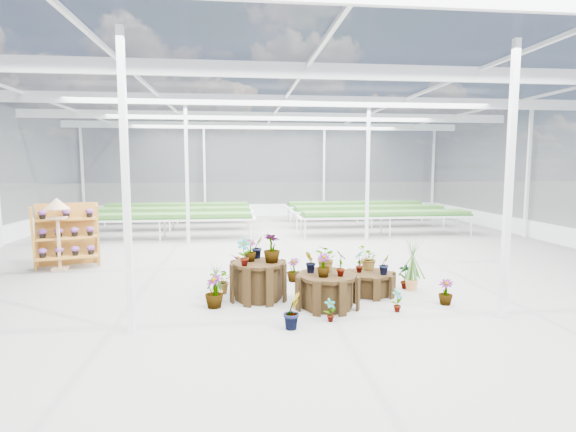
{
  "coord_description": "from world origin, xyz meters",
  "views": [
    {
      "loc": [
        -1.36,
        -10.82,
        2.51
      ],
      "look_at": [
        -0.15,
        0.04,
        1.3
      ],
      "focal_mm": 28.0,
      "sensor_mm": 36.0,
      "label": 1
    }
  ],
  "objects": [
    {
      "name": "ground_plane",
      "position": [
        0.0,
        0.0,
        0.0
      ],
      "size": [
        24.0,
        24.0,
        0.0
      ],
      "primitive_type": "plane",
      "color": "gray",
      "rests_on": "ground"
    },
    {
      "name": "greenhouse_shell",
      "position": [
        0.0,
        0.0,
        2.25
      ],
      "size": [
        18.0,
        24.0,
        4.5
      ],
      "primitive_type": null,
      "color": "white",
      "rests_on": "ground"
    },
    {
      "name": "steel_frame",
      "position": [
        0.0,
        0.0,
        2.25
      ],
      "size": [
        18.0,
        24.0,
        4.5
      ],
      "primitive_type": null,
      "color": "silver",
      "rests_on": "ground"
    },
    {
      "name": "nursery_benches",
      "position": [
        0.0,
        7.2,
        0.42
      ],
      "size": [
        16.0,
        7.0,
        0.84
      ],
      "primitive_type": null,
      "color": "silver",
      "rests_on": "ground"
    },
    {
      "name": "plinth_tall",
      "position": [
        -1.0,
        -2.51,
        0.36
      ],
      "size": [
        1.4,
        1.4,
        0.72
      ],
      "primitive_type": "cylinder",
      "rotation": [
        0.0,
        0.0,
        -0.44
      ],
      "color": "black",
      "rests_on": "ground"
    },
    {
      "name": "plinth_mid",
      "position": [
        0.2,
        -3.11,
        0.3
      ],
      "size": [
        1.41,
        1.41,
        0.6
      ],
      "primitive_type": "cylinder",
      "rotation": [
        0.0,
        0.0,
        0.29
      ],
      "color": "black",
      "rests_on": "ground"
    },
    {
      "name": "plinth_low",
      "position": [
        1.2,
        -2.41,
        0.22
      ],
      "size": [
        0.99,
        0.99,
        0.44
      ],
      "primitive_type": "cylinder",
      "rotation": [
        0.0,
        0.0,
        -0.02
      ],
      "color": "black",
      "rests_on": "ground"
    },
    {
      "name": "shelf_rack",
      "position": [
        -5.6,
        0.72,
        0.8
      ],
      "size": [
        1.67,
        1.19,
        1.59
      ],
      "primitive_type": null,
      "rotation": [
        0.0,
        0.0,
        0.29
      ],
      "color": "#A66B24",
      "rests_on": "ground"
    },
    {
      "name": "bird_table",
      "position": [
        -5.67,
        0.38,
        0.88
      ],
      "size": [
        0.5,
        0.5,
        1.77
      ],
      "primitive_type": null,
      "rotation": [
        0.0,
        0.0,
        0.2
      ],
      "color": "tan",
      "rests_on": "ground"
    },
    {
      "name": "nursery_plants",
      "position": [
        0.02,
        -2.42,
        0.54
      ],
      "size": [
        4.61,
        3.27,
        1.32
      ],
      "color": "#366327",
      "rests_on": "ground"
    }
  ]
}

